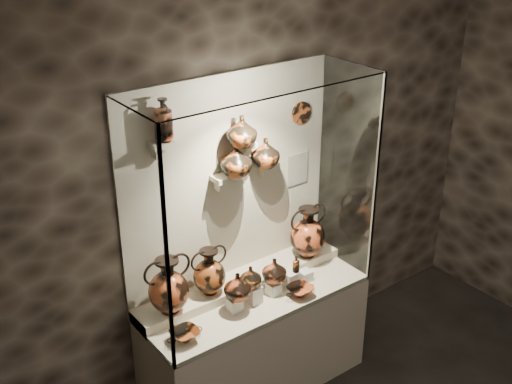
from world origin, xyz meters
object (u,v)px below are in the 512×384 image
jug_a (237,286)px  ovoid_vase_b (242,131)px  lekythos_small (296,263)px  ovoid_vase_a (236,161)px  ovoid_vase_c (265,153)px  kylix_left (185,334)px  jug_c (274,270)px  kylix_right (300,290)px  lekythos_tall (163,118)px  jug_b (250,277)px  amphora_mid (209,271)px  amphora_left (169,285)px  amphora_right (308,232)px

jug_a → ovoid_vase_b: ovoid_vase_b is taller
lekythos_small → ovoid_vase_a: bearing=162.1°
ovoid_vase_c → ovoid_vase_a: bearing=175.3°
ovoid_vase_c → kylix_left: bearing=-166.7°
jug_c → kylix_left: jug_c is taller
kylix_right → lekythos_tall: lekythos_tall is taller
jug_b → lekythos_tall: 1.29m
kylix_left → amphora_mid: bearing=18.6°
amphora_left → amphora_right: (1.21, -0.00, 0.00)m
amphora_mid → jug_a: (0.09, -0.22, -0.04)m
amphora_right → jug_c: (-0.45, -0.16, -0.09)m
jug_a → amphora_right: bearing=-4.7°
amphora_right → ovoid_vase_b: (-0.57, 0.06, 0.92)m
ovoid_vase_c → ovoid_vase_b: bearing=174.3°
jug_c → kylix_right: bearing=-42.9°
kylix_left → ovoid_vase_a: bearing=7.7°
amphora_mid → kylix_left: size_ratio=1.46×
kylix_right → ovoid_vase_b: size_ratio=1.09×
lekythos_small → jug_c: bearing=-171.8°
amphora_mid → ovoid_vase_b: 1.00m
lekythos_small → amphora_left: bearing=-173.8°
jug_c → ovoid_vase_b: (-0.11, 0.22, 1.01)m
jug_b → kylix_right: jug_b is taller
amphora_mid → lekythos_tall: bearing=139.2°
jug_b → jug_c: 0.21m
ovoid_vase_a → amphora_left: bearing=-174.1°
lekythos_small → kylix_left: (-0.98, -0.06, -0.14)m
ovoid_vase_a → amphora_right: bearing=-4.4°
ovoid_vase_c → jug_c: bearing=-117.5°
ovoid_vase_a → jug_c: bearing=-51.9°
ovoid_vase_c → lekythos_small: bearing=-76.7°
lekythos_small → ovoid_vase_b: ovoid_vase_b is taller
jug_b → ovoid_vase_a: (0.04, 0.22, 0.79)m
lekythos_small → ovoid_vase_a: size_ratio=0.63×
amphora_right → lekythos_small: bearing=-132.5°
jug_c → kylix_left: 0.82m
jug_a → jug_c: bearing=-13.2°
amphora_right → ovoid_vase_c: size_ratio=1.94×
jug_a → jug_c: 0.34m
kylix_left → ovoid_vase_b: (0.69, 0.31, 1.15)m
amphora_mid → lekythos_small: 0.65m
amphora_right → jug_b: size_ratio=2.54×
jug_a → ovoid_vase_a: size_ratio=0.89×
lekythos_tall → ovoid_vase_a: size_ratio=1.35×
kylix_left → lekythos_tall: bearing=51.0°
ovoid_vase_c → jug_b: bearing=-149.2°
jug_a → lekythos_tall: (-0.32, 0.29, 1.19)m
amphora_mid → kylix_left: 0.50m
amphora_right → ovoid_vase_c: bearing=-177.2°
jug_c → jug_a: bearing=-166.0°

